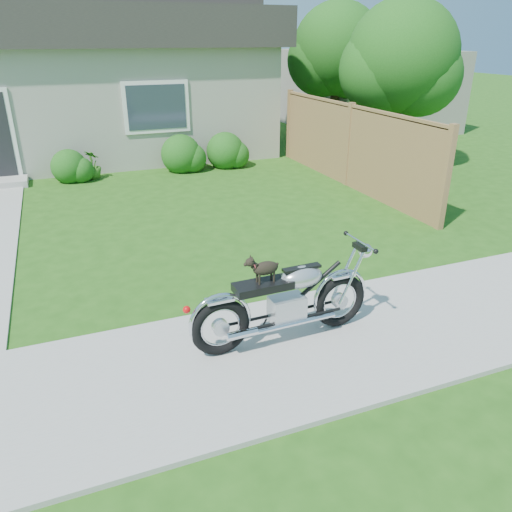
{
  "coord_description": "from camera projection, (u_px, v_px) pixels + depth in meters",
  "views": [
    {
      "loc": [
        -0.03,
        -4.28,
        3.25
      ],
      "look_at": [
        2.07,
        1.0,
        0.75
      ],
      "focal_mm": 35.0,
      "sensor_mm": 36.0,
      "label": 1
    }
  ],
  "objects": [
    {
      "name": "tree_near",
      "position": [
        407.0,
        62.0,
        12.38
      ],
      "size": [
        2.77,
        2.73,
        4.19
      ],
      "color": "#3D2B1C",
      "rests_on": "ground"
    },
    {
      "name": "motorcycle_with_dog",
      "position": [
        287.0,
        300.0,
        5.61
      ],
      "size": [
        2.22,
        0.6,
        1.09
      ],
      "rotation": [
        0.0,
        0.0,
        0.03
      ],
      "color": "black",
      "rests_on": "sidewalk"
    },
    {
      "name": "fence",
      "position": [
        349.0,
        145.0,
        11.6
      ],
      "size": [
        0.12,
        6.62,
        1.9
      ],
      "color": "#A06C48",
      "rests_on": "ground"
    },
    {
      "name": "house",
      "position": [
        47.0,
        79.0,
        14.28
      ],
      "size": [
        12.6,
        7.03,
        4.5
      ],
      "color": "#A6A196",
      "rests_on": "ground"
    },
    {
      "name": "shrub_row",
      "position": [
        64.0,
        165.0,
        12.03
      ],
      "size": [
        10.68,
        1.04,
        1.04
      ],
      "color": "#1D5416",
      "rests_on": "ground"
    },
    {
      "name": "sidewalk",
      "position": [
        99.0,
        392.0,
        4.94
      ],
      "size": [
        24.0,
        2.2,
        0.04
      ],
      "primitive_type": "cube",
      "color": "#9E9B93",
      "rests_on": "ground"
    },
    {
      "name": "tree_far",
      "position": [
        342.0,
        54.0,
        15.64
      ],
      "size": [
        2.84,
        2.82,
        4.32
      ],
      "color": "#3D2B1C",
      "rests_on": "ground"
    },
    {
      "name": "potted_plant_right",
      "position": [
        93.0,
        165.0,
        12.33
      ],
      "size": [
        0.56,
        0.56,
        0.71
      ],
      "primitive_type": "imported",
      "rotation": [
        0.0,
        0.0,
        2.27
      ],
      "color": "#336C1D",
      "rests_on": "ground"
    },
    {
      "name": "ground",
      "position": [
        99.0,
        394.0,
        4.95
      ],
      "size": [
        80.0,
        80.0,
        0.0
      ],
      "primitive_type": "plane",
      "color": "#235114",
      "rests_on": "ground"
    }
  ]
}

